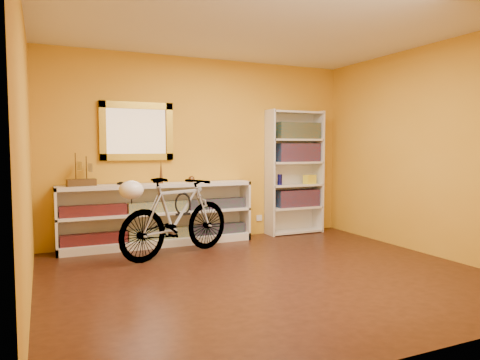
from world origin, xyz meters
name	(u,v)px	position (x,y,z in m)	size (l,w,h in m)	color
floor	(267,275)	(0.00, 0.00, -0.01)	(4.50, 4.00, 0.01)	black
ceiling	(268,21)	(0.00, 0.00, 2.60)	(4.50, 4.00, 0.01)	silver
back_wall	(203,150)	(0.00, 2.00, 1.30)	(4.50, 0.01, 2.60)	gold
left_wall	(25,152)	(-2.25, 0.00, 1.30)	(0.01, 4.00, 2.60)	gold
right_wall	(429,150)	(2.25, 0.00, 1.30)	(0.01, 4.00, 2.60)	gold
gilt_mirror	(137,131)	(-0.95, 1.97, 1.55)	(0.98, 0.06, 0.78)	olive
wall_socket	(259,218)	(0.90, 1.99, 0.25)	(0.09, 0.01, 0.09)	silver
console_unit	(159,215)	(-0.71, 1.81, 0.42)	(2.60, 0.35, 0.85)	silver
cd_row_lower	(159,234)	(-0.71, 1.79, 0.17)	(2.50, 0.13, 0.14)	black
cd_row_upper	(159,207)	(-0.71, 1.79, 0.54)	(2.50, 0.13, 0.14)	navy
model_ship	(81,169)	(-1.68, 1.81, 1.06)	(0.35, 0.13, 0.42)	#3B2610
toy_car	(122,185)	(-1.19, 1.81, 0.85)	(0.00, 0.00, 0.00)	black
bronze_ornament	(161,171)	(-0.67, 1.81, 1.02)	(0.06, 0.06, 0.33)	brown
decorative_orb	(191,179)	(-0.24, 1.81, 0.89)	(0.09, 0.09, 0.09)	brown
bookcase	(295,172)	(1.44, 1.84, 0.95)	(0.90, 0.30, 1.90)	silver
book_row_a	(297,198)	(1.49, 1.84, 0.55)	(0.70, 0.22, 0.26)	maroon
book_row_b	(298,153)	(1.49, 1.84, 1.25)	(0.70, 0.22, 0.28)	maroon
book_row_c	(298,131)	(1.49, 1.84, 1.59)	(0.70, 0.22, 0.25)	#164950
travel_mug	(280,180)	(1.17, 1.82, 0.85)	(0.07, 0.07, 0.16)	#14168F
red_tin	(283,133)	(1.24, 1.87, 1.55)	(0.14, 0.14, 0.18)	#983216
yellow_bag	(310,179)	(1.69, 1.80, 0.83)	(0.18, 0.12, 0.14)	yellow
bicycle	(177,216)	(-0.63, 1.18, 0.49)	(1.66, 0.43, 0.98)	silver
helmet	(131,190)	(-1.22, 0.95, 0.86)	(0.28, 0.26, 0.21)	white
u_lock	(183,204)	(-0.54, 1.22, 0.63)	(0.21, 0.21, 0.02)	black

